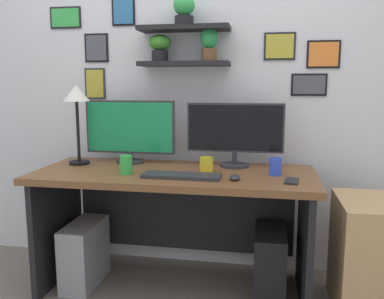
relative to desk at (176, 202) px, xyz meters
The scene contains 15 objects.
ground_plane 0.54m from the desk, 90.00° to the right, with size 8.00×8.00×0.00m, color #70665B.
back_wall_assembly 0.90m from the desk, 90.08° to the left, with size 4.40×0.24×2.70m.
desk is the anchor object (origin of this frame).
monitor_left 0.57m from the desk, 154.73° to the left, with size 0.60×0.18×0.41m.
monitor_right 0.57m from the desk, 25.25° to the left, with size 0.61×0.18×0.40m.
keyboard 0.31m from the desk, 69.40° to the right, with size 0.44×0.14×0.02m, color #2D2D33.
computer_mouse 0.48m from the desk, 29.38° to the right, with size 0.06×0.09×0.03m, color #2D2D33.
desk_lamp 0.90m from the desk, behind, with size 0.17×0.17×0.51m.
cell_phone 0.74m from the desk, 16.33° to the right, with size 0.07×0.14×0.01m, color black.
coffee_mug 0.32m from the desk, 12.43° to the right, with size 0.08×0.08×0.09m, color yellow.
pen_cup 0.65m from the desk, ahead, with size 0.07×0.07×0.10m, color blue.
water_cup 0.41m from the desk, 146.43° to the right, with size 0.07×0.07×0.11m, color green.
drawer_cabinet 1.18m from the desk, ahead, with size 0.44×0.50×0.64m, color tan.
computer_tower_left 0.68m from the desk, behind, with size 0.18×0.40×0.40m, color #99999E.
computer_tower_right 0.67m from the desk, ahead, with size 0.18×0.40×0.41m, color black.
Camera 1 is at (0.53, -2.32, 1.27)m, focal length 38.04 mm.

